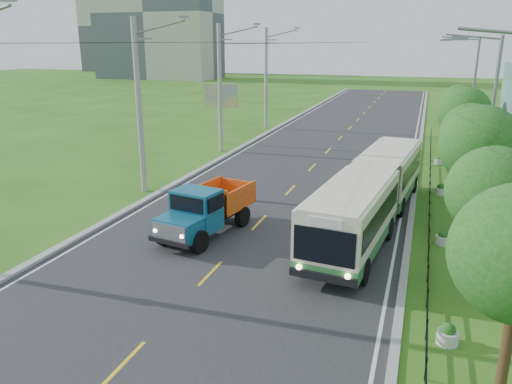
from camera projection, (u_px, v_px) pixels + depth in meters
The scene contains 28 objects.
ground at pixel (210, 274), 19.40m from camera, with size 240.00×240.00×0.00m, color #275F16.
road at pixel (318, 161), 37.51m from camera, with size 14.00×120.00×0.02m, color #28282B.
curb_left at pixel (229, 154), 39.72m from camera, with size 0.40×120.00×0.15m, color #9E9E99.
curb_right at pixel (417, 168), 35.29m from camera, with size 0.30×120.00×0.10m, color #9E9E99.
edge_line_left at pixel (236, 155), 39.56m from camera, with size 0.12×120.00×0.00m, color silver.
edge_line_right at pixel (410, 168), 35.46m from camera, with size 0.12×120.00×0.00m, color silver.
centre_dash at pixel (210, 273), 19.39m from camera, with size 0.12×2.20×0.00m, color yellow.
railing_right at pixel (430, 189), 29.52m from camera, with size 0.04×40.00×0.60m, color black.
pole_near at pixel (140, 106), 28.62m from camera, with size 3.51×0.32×10.00m.
pole_mid at pixel (220, 88), 39.50m from camera, with size 3.51×0.32×10.00m.
pole_far at pixel (266, 78), 50.37m from camera, with size 3.51×0.32×10.00m.
tree_second at pixel (493, 196), 17.27m from camera, with size 3.18×3.26×5.30m.
tree_third at pixel (480, 149), 22.57m from camera, with size 3.60×3.62×6.00m.
tree_fourth at pixel (470, 135), 28.13m from camera, with size 3.24×3.31×5.40m.
tree_fifth at pixel (465, 116), 33.49m from camera, with size 3.48×3.52×5.80m.
tree_back at pixel (460, 108), 38.98m from camera, with size 3.30×3.36×5.50m.
streetlight_mid at pixel (489, 113), 27.38m from camera, with size 3.02×0.20×9.07m.
streetlight_far at pixel (471, 90), 40.06m from camera, with size 3.02×0.20×9.07m.
planter_front at pixel (448, 335), 14.85m from camera, with size 0.64×0.64×0.67m.
planter_near at pixel (443, 239), 22.09m from camera, with size 0.64×0.64×0.67m.
planter_mid at pixel (440, 190), 29.34m from camera, with size 0.64×0.64×0.67m.
planter_far at pixel (439, 160), 36.59m from camera, with size 0.64×0.64×0.67m.
billboard_left at pixel (221, 99), 42.95m from camera, with size 3.00×0.20×5.20m.
billboard_right at pixel (508, 95), 32.17m from camera, with size 0.24×6.00×7.30m.
apartment_near at pixel (158, 13), 118.09m from camera, with size 28.00×14.00×30.00m, color #B7B2A3.
apartment_far at pixel (126, 26), 149.04m from camera, with size 24.00×14.00×26.00m, color #B7B2A3.
bus at pixel (372, 191), 23.95m from camera, with size 4.08×15.57×2.97m.
dump_truck at pixel (206, 207), 23.01m from camera, with size 3.04×5.88×2.36m.
Camera 1 is at (7.37, -16.13, 8.66)m, focal length 35.00 mm.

